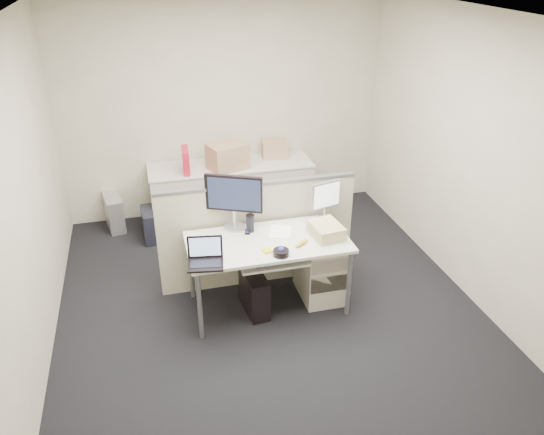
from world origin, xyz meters
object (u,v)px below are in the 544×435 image
object	(u,v)px
monitor_main	(234,202)
laptop	(205,254)
desk	(268,247)
desk_phone	(332,233)

from	to	relation	value
monitor_main	laptop	bearing A→B (deg)	-96.94
desk	laptop	xyz separation A→B (m)	(-0.62, -0.28, 0.18)
laptop	desk_phone	distance (m)	1.24
desk	monitor_main	world-z (taller)	monitor_main
desk	monitor_main	xyz separation A→B (m)	(-0.25, 0.32, 0.34)
monitor_main	desk_phone	world-z (taller)	monitor_main
laptop	desk_phone	size ratio (longest dim) A/B	1.38
desk	desk_phone	size ratio (longest dim) A/B	6.85
monitor_main	desk_phone	distance (m)	0.96
laptop	monitor_main	bearing A→B (deg)	67.40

